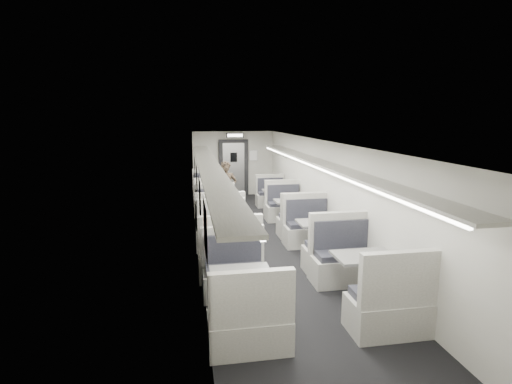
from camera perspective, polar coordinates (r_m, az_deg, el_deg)
name	(u,v)px	position (r m, az deg, el deg)	size (l,w,h in m)	color
room	(264,194)	(9.16, 1.14, -0.32)	(3.24, 12.24, 2.64)	black
booth_left_a	(211,197)	(12.85, -6.47, -0.76)	(1.10, 2.23, 1.19)	silver
booth_left_b	(218,221)	(10.05, -5.45, -4.10)	(1.07, 2.18, 1.17)	silver
booth_left_c	(225,242)	(8.32, -4.46, -7.09)	(1.16, 2.34, 1.25)	silver
booth_left_d	(241,294)	(6.08, -2.17, -14.42)	(1.06, 2.16, 1.15)	silver
booth_right_a	(276,200)	(12.57, 2.84, -1.19)	(0.97, 1.97, 1.05)	silver
booth_right_b	(291,214)	(10.79, 5.04, -3.09)	(1.06, 2.15, 1.15)	silver
booth_right_c	(319,239)	(8.64, 9.02, -6.63)	(1.10, 2.24, 1.20)	silver
booth_right_d	(364,279)	(6.73, 15.15, -11.88)	(1.16, 2.35, 1.26)	silver
passenger	(226,190)	(11.59, -4.25, 0.25)	(0.62, 0.41, 1.69)	black
window_a	(195,170)	(12.33, -8.73, 3.17)	(0.02, 1.18, 0.84)	black
window_b	(197,181)	(10.15, -8.44, 1.53)	(0.02, 1.18, 0.84)	black
window_c	(200,199)	(7.99, -8.00, -1.00)	(0.02, 1.18, 0.84)	black
window_d	(206,230)	(5.86, -7.23, -5.38)	(0.02, 1.18, 0.84)	black
luggage_rack_left	(210,166)	(8.60, -6.64, 3.70)	(0.46, 10.40, 0.09)	silver
luggage_rack_right	(321,164)	(9.08, 9.27, 4.01)	(0.46, 10.40, 0.09)	silver
vestibule_door	(234,168)	(14.98, -3.21, 3.44)	(1.10, 0.13, 2.10)	black
exit_sign	(235,135)	(14.38, -3.04, 8.09)	(0.62, 0.12, 0.16)	black
wall_notice	(253,155)	(15.02, -0.37, 5.24)	(0.32, 0.02, 0.40)	white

